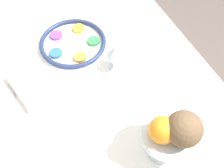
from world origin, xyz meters
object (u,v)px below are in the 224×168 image
wine_glass (116,52)px  fruit_stand (167,136)px  orange_fruit (162,130)px  coconut (184,129)px  napkin_roll (21,91)px  seder_plate (73,43)px

wine_glass → fruit_stand: fruit_stand is taller
fruit_stand → orange_fruit: size_ratio=2.10×
wine_glass → coconut: 0.43m
napkin_roll → orange_fruit: bearing=40.8°
fruit_stand → seder_plate: bearing=-168.2°
fruit_stand → napkin_roll: bearing=-136.8°
wine_glass → napkin_roll: size_ratio=0.63×
seder_plate → wine_glass: 0.24m
seder_plate → wine_glass: size_ratio=2.41×
fruit_stand → coconut: bearing=37.6°
seder_plate → fruit_stand: fruit_stand is taller
orange_fruit → napkin_roll: (-0.42, -0.36, -0.15)m
fruit_stand → orange_fruit: 0.08m
coconut → napkin_roll: 0.63m
orange_fruit → napkin_roll: bearing=-139.2°
orange_fruit → seder_plate: bearing=-171.2°
coconut → orange_fruit: bearing=-117.0°
wine_glass → coconut: size_ratio=1.13×
seder_plate → orange_fruit: size_ratio=3.55×
fruit_stand → napkin_roll: size_ratio=0.90×
wine_glass → napkin_roll: 0.40m
wine_glass → napkin_roll: wine_glass is taller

